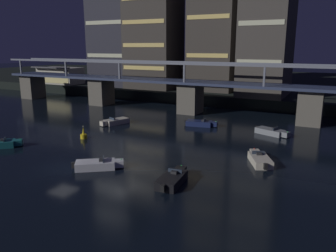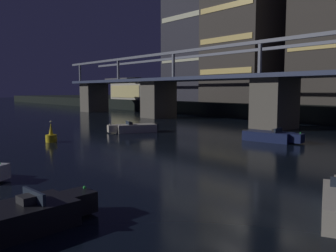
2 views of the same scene
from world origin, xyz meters
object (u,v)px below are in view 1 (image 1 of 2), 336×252
at_px(tower_west_tall, 153,33).
at_px(channel_buoy, 84,135).
at_px(speedboat_mid_left, 260,159).
at_px(speedboat_mid_center, 97,165).
at_px(speedboat_mid_right, 173,179).
at_px(speedboat_near_center, 271,132).
at_px(waterfront_pavilion, 60,75).
at_px(tower_west_low, 116,7).
at_px(speedboat_near_right, 115,122).
at_px(river_bridge, 191,91).
at_px(speedboat_far_center, 200,123).
at_px(tower_east_tall, 270,5).

xyz_separation_m(tower_west_tall, channel_buoy, (10.78, -38.27, -14.68)).
relative_size(speedboat_mid_left, speedboat_mid_center, 1.05).
bearing_deg(speedboat_mid_right, speedboat_mid_center, -179.13).
xyz_separation_m(speedboat_near_center, speedboat_mid_center, (-13.19, -21.95, 0.00)).
bearing_deg(speedboat_mid_left, waterfront_pavilion, 151.15).
xyz_separation_m(speedboat_mid_center, speedboat_mid_right, (8.48, 0.13, 0.00)).
distance_m(tower_west_low, waterfront_pavilion, 24.19).
distance_m(tower_west_low, channel_buoy, 50.28).
bearing_deg(tower_west_tall, speedboat_mid_left, -47.59).
height_order(tower_west_low, speedboat_mid_center, tower_west_low).
distance_m(speedboat_near_right, speedboat_mid_right, 25.46).
xyz_separation_m(waterfront_pavilion, speedboat_near_center, (60.60, -21.25, -4.02)).
distance_m(speedboat_mid_center, speedboat_mid_right, 8.48).
xyz_separation_m(river_bridge, speedboat_mid_right, (11.83, -31.16, -3.64)).
bearing_deg(channel_buoy, speedboat_far_center, 51.39).
xyz_separation_m(tower_west_low, waterfront_pavilion, (-16.15, -4.71, -17.39)).
xyz_separation_m(speedboat_near_center, channel_buoy, (-22.17, -13.73, 0.06)).
relative_size(tower_east_tall, speedboat_near_right, 7.06).
bearing_deg(river_bridge, tower_west_tall, 137.18).
relative_size(speedboat_near_center, speedboat_near_right, 1.00).
height_order(river_bridge, tower_west_tall, tower_west_tall).
bearing_deg(speedboat_far_center, tower_east_tall, 78.67).
bearing_deg(speedboat_near_right, river_bridge, 63.53).
height_order(river_bridge, speedboat_mid_center, river_bridge).
bearing_deg(channel_buoy, waterfront_pavilion, 137.69).
relative_size(tower_east_tall, waterfront_pavilion, 2.91).
bearing_deg(speedboat_near_center, speedboat_mid_center, -121.00).
xyz_separation_m(speedboat_near_center, speedboat_mid_left, (1.12, -12.75, 0.00)).
relative_size(tower_west_low, waterfront_pavilion, 3.19).
bearing_deg(speedboat_mid_center, tower_west_low, 123.12).
relative_size(river_bridge, speedboat_near_right, 17.36).
bearing_deg(speedboat_mid_center, speedboat_far_center, 84.14).
distance_m(speedboat_near_right, speedboat_mid_center, 20.14).
distance_m(speedboat_near_center, speedboat_mid_right, 22.33).
height_order(speedboat_mid_center, channel_buoy, channel_buoy).
distance_m(tower_west_tall, tower_east_tall, 27.24).
bearing_deg(speedboat_mid_center, speedboat_near_center, 59.00).
bearing_deg(river_bridge, speedboat_near_center, -29.44).
height_order(speedboat_mid_right, speedboat_far_center, same).
xyz_separation_m(river_bridge, waterfront_pavilion, (-44.06, 11.91, 0.38)).
height_order(river_bridge, speedboat_mid_left, river_bridge).
bearing_deg(tower_east_tall, tower_west_low, 177.15).
distance_m(speedboat_near_center, speedboat_far_center, 10.90).
xyz_separation_m(tower_west_low, speedboat_mid_center, (31.26, -47.92, -21.41)).
relative_size(tower_west_tall, speedboat_mid_left, 5.29).
xyz_separation_m(speedboat_mid_left, speedboat_mid_center, (-14.31, -9.20, 0.00)).
bearing_deg(speedboat_near_right, waterfront_pavilion, 145.07).
relative_size(tower_west_low, speedboat_mid_left, 7.98).
height_order(tower_west_low, tower_east_tall, tower_west_low).
height_order(river_bridge, tower_east_tall, tower_east_tall).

